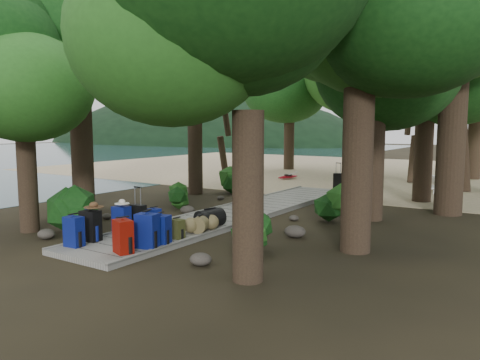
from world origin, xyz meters
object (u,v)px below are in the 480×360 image
Objects in this scene: backpack_left_a at (74,230)px; backpack_left_b at (91,224)px; sun_lounger at (430,184)px; backpack_left_c at (122,218)px; lone_suitcase_on_sand at (338,181)px; backpack_right_c at (160,228)px; suitcase_on_boardwalk at (138,217)px; backpack_left_d at (154,216)px; backpack_right_a at (123,235)px; duffel_right_black at (210,218)px; kayak at (288,176)px; duffel_right_khaki at (201,224)px; backpack_right_d at (177,228)px; backpack_right_b at (147,229)px.

backpack_left_a is 0.52m from backpack_left_b.
backpack_left_a is 14.28m from sun_lounger.
backpack_left_c is 1.14× the size of lone_suitcase_on_sand.
suitcase_on_boardwalk is (-1.51, 0.83, -0.05)m from backpack_right_c.
backpack_right_a is (1.25, -2.19, 0.12)m from backpack_left_d.
suitcase_on_boardwalk is (-0.02, 0.56, -0.06)m from backpack_left_c.
suitcase_on_boardwalk reaches higher than sun_lounger.
kayak is (-3.74, 11.40, -0.18)m from duffel_right_black.
backpack_left_d is 1.39m from duffel_right_khaki.
backpack_right_c is 0.61m from backpack_right_d.
backpack_right_a is 1.53× the size of backpack_right_d.
backpack_right_a is 0.94m from backpack_right_c.
backpack_left_a is 1.18× the size of suitcase_on_boardwalk.
backpack_left_c is at bearing 159.38° from backpack_right_a.
backpack_left_b is 14.20m from kayak.
duffel_right_black is 10.93m from sun_lounger.
lone_suitcase_on_sand is at bearing 72.95° from duffel_right_khaki.
backpack_right_a is at bearing -84.28° from sun_lounger.
backpack_left_c is 1.43× the size of backpack_left_d.
backpack_left_d is at bearing 125.57° from backpack_right_c.
backpack_left_a is at bearing -111.95° from lone_suitcase_on_sand.
suitcase_on_boardwalk is 12.45m from sun_lounger.
backpack_right_d is at bearing 47.36° from backpack_left_a.
sun_lounger is at bearing 64.16° from backpack_right_c.
backpack_left_b is at bearing 95.85° from backpack_left_a.
backpack_right_b is 1.33× the size of suitcase_on_boardwalk.
duffel_right_khaki is at bearing 78.25° from backpack_right_c.
backpack_left_d is 2.52m from backpack_right_a.
backpack_left_d is 10.27m from lone_suitcase_on_sand.
sun_lounger is at bearing 67.11° from backpack_left_a.
sun_lounger reaches higher than backpack_left_d.
backpack_left_c reaches higher than kayak.
backpack_left_d is 1.43m from duffel_right_black.
duffel_right_black is (-0.15, 1.97, -0.12)m from backpack_right_c.
suitcase_on_boardwalk is (-0.02, 1.46, -0.08)m from backpack_left_b.
backpack_right_d is 13.33m from kayak.
backpack_right_a is (1.25, 0.22, 0.02)m from backpack_left_a.
backpack_left_a is 1.13× the size of lone_suitcase_on_sand.
backpack_right_a is 0.57m from backpack_right_b.
duffel_right_khaki is 0.30× the size of sun_lounger.
duffel_right_khaki is at bearing 93.76° from backpack_right_d.
backpack_right_a is 0.26× the size of kayak.
backpack_left_a reaches higher than suitcase_on_boardwalk.
backpack_left_c is 1.47× the size of backpack_right_d.
backpack_left_b is 0.94× the size of backpack_right_b.
backpack_right_a is at bearing 4.89° from backpack_left_a.
backpack_left_c is 0.96× the size of backpack_right_a.
sun_lounger is (3.01, 11.00, 0.02)m from duffel_right_khaki.
sun_lounger is at bearing 81.80° from backpack_right_d.
backpack_right_a is (1.35, -1.20, 0.01)m from backpack_left_c.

